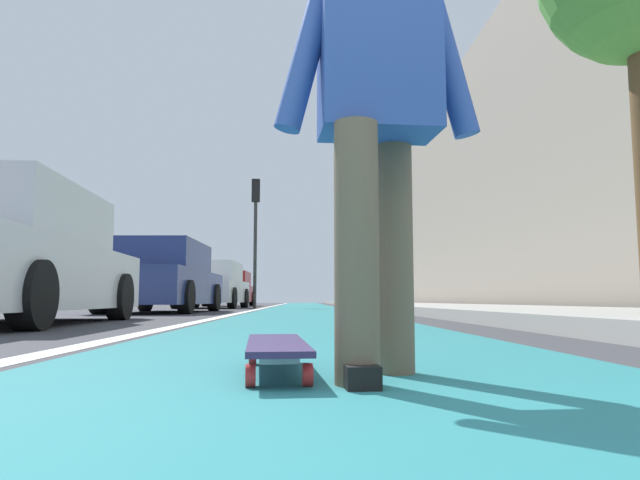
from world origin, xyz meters
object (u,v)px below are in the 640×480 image
Objects in this scene: parked_car_end at (230,290)px; parked_car_mid at (163,279)px; skater_person at (377,102)px; parked_car_near at (3,259)px; skateboard at (276,347)px; parked_car_far at (212,286)px; traffic_light at (256,219)px.

parked_car_mid is at bearing -179.06° from parked_car_end.
parked_car_near is (4.28, 3.44, -0.24)m from skater_person.
skateboard is 16.94m from parked_car_far.
skateboard is 0.52× the size of skater_person.
skater_person is at bearing -113.39° from skateboard.
traffic_light reaches higher than parked_car_end.
skater_person is 0.36× the size of traffic_light.
parked_car_far is 0.93× the size of traffic_light.
parked_car_near is (4.13, 3.09, 0.60)m from skateboard.
skater_person is at bearing -162.82° from parked_car_mid.
traffic_light is (7.70, -1.29, 2.38)m from parked_car_mid.
parked_car_near is at bearing 38.77° from skater_person.
parked_car_end is 0.92× the size of traffic_light.
skateboard is at bearing 66.61° from skater_person.
skater_person is 23.41m from parked_car_end.
parked_car_end is at bearing 0.94° from parked_car_mid.
traffic_light reaches higher than parked_car_far.
skateboard is 10.56m from parked_car_mid.
parked_car_far is (12.55, -0.27, 0.02)m from parked_car_near.
parked_car_far is (16.84, 3.17, -0.22)m from skater_person.
parked_car_near is 12.56m from parked_car_far.
parked_car_far is at bearing 9.60° from skateboard.
parked_car_near is 1.05× the size of parked_car_end.
parked_car_end is at bearing 7.55° from skateboard.
skater_person is at bearing -169.35° from parked_car_far.
skateboard is 0.20× the size of parked_car_near.
parked_car_near is 1.04× the size of parked_car_far.
parked_car_far is at bearing -0.15° from parked_car_mid.
traffic_light reaches higher than parked_car_near.
traffic_light is at bearing -163.77° from parked_car_end.
traffic_light is (-5.17, -1.50, 2.38)m from parked_car_end.
traffic_light is at bearing -6.45° from parked_car_near.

